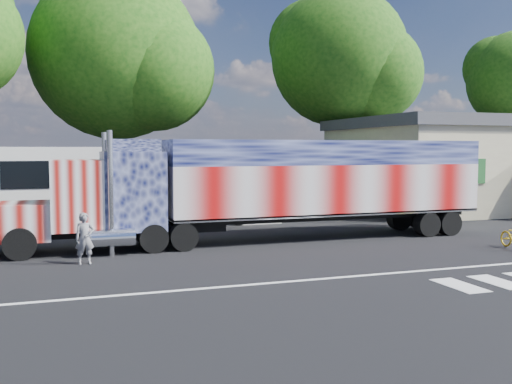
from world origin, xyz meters
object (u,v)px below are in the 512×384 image
object	(u,v)px
semi_truck	(269,186)
coach_bus	(146,185)
woman	(85,238)
tree_n_mid	(119,56)
tree_ne_a	(342,59)

from	to	relation	value
semi_truck	coach_bus	distance (m)	6.96
coach_bus	woman	distance (m)	8.73
semi_truck	tree_n_mid	bearing A→B (deg)	104.80
woman	tree_n_mid	size ratio (longest dim) A/B	0.11
coach_bus	tree_n_mid	world-z (taller)	tree_n_mid
semi_truck	coach_bus	bearing A→B (deg)	122.79
coach_bus	semi_truck	bearing A→B (deg)	-57.21
semi_truck	coach_bus	xyz separation A→B (m)	(-3.77, 5.85, -0.26)
semi_truck	tree_ne_a	distance (m)	18.00
tree_ne_a	tree_n_mid	size ratio (longest dim) A/B	0.98
tree_ne_a	tree_n_mid	distance (m)	13.93
woman	tree_n_mid	xyz separation A→B (m)	(2.80, 17.24, 8.19)
semi_truck	tree_n_mid	xyz separation A→B (m)	(-3.95, 14.95, 6.88)
tree_n_mid	tree_ne_a	bearing A→B (deg)	-7.00
tree_ne_a	coach_bus	bearing A→B (deg)	-151.53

